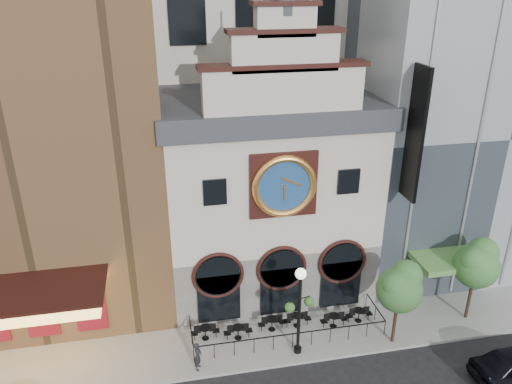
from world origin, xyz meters
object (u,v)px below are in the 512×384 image
Objects in this scene: pedestrian at (198,356)px; tree_left at (400,286)px; bistro_5 at (359,314)px; bistro_4 at (334,320)px; lamppost at (300,302)px; bistro_2 at (272,323)px; bistro_3 at (297,319)px; bistro_1 at (238,331)px; bistro_0 at (205,332)px; tree_right at (477,263)px.

tree_left is at bearing -71.96° from pedestrian.
bistro_5 is 9.67m from pedestrian.
bistro_4 is 4.09m from lamppost.
bistro_3 is at bearing 0.80° from bistro_2.
bistro_1 is 0.33× the size of tree_left.
bistro_0 is at bearing 178.50° from bistro_5.
pedestrian is 0.32× the size of tree_right.
lamppost reaches higher than bistro_3.
pedestrian is at bearing -179.89° from tree_left.
bistro_4 is at bearing -3.21° from bistro_0.
tree_left is (8.31, -1.86, 3.10)m from bistro_1.
bistro_5 is 0.31× the size of tree_right.
tree_right is (13.48, -0.76, 3.22)m from bistro_1.
bistro_0 is at bearing 176.79° from bistro_4.
bistro_2 and bistro_4 have the same top height.
bistro_3 is at bearing 5.75° from bistro_1.
bistro_0 is 0.31× the size of tree_right.
tree_left reaches higher than bistro_1.
pedestrian is (-4.36, -2.21, 0.34)m from bistro_2.
lamppost is at bearing 178.13° from tree_left.
tree_left is at bearing -24.56° from bistro_3.
bistro_0 is 1.00× the size of bistro_5.
lamppost is at bearing -23.01° from bistro_0.
tree_left is at bearing -12.59° from bistro_1.
tree_left reaches higher than bistro_2.
tree_right reaches higher than bistro_4.
bistro_3 is 0.31× the size of tree_right.
tree_right is at bearing -6.35° from bistro_3.
bistro_4 is at bearing -59.27° from pedestrian.
bistro_3 is at bearing 155.44° from tree_left.
bistro_4 is 0.31× the size of tree_right.
bistro_4 is 8.62m from tree_right.
bistro_4 is (3.52, -0.42, 0.00)m from bistro_2.
bistro_3 is 6.15m from tree_left.
lamppost is 1.03× the size of tree_right.
bistro_5 is at bearing -2.70° from bistro_2.
pedestrian is 16.15m from tree_right.
pedestrian is 5.83m from lamppost.
pedestrian is (-0.59, -2.20, 0.34)m from bistro_0.
bistro_5 is at bearing 122.03° from tree_left.
pedestrian is (-9.47, -1.97, 0.34)m from bistro_5.
lamppost reaches higher than bistro_0.
bistro_5 is (3.61, -0.26, 0.00)m from bistro_3.
bistro_3 is 2.07m from bistro_4.
tree_right is at bearing -3.24° from bistro_1.
bistro_2 is at bearing -45.24° from pedestrian.
bistro_2 is 1.00× the size of bistro_5.
bistro_2 is at bearing -179.20° from bistro_3.
pedestrian is at bearing 167.40° from lamppost.
tree_right is (6.38, -0.85, 3.22)m from bistro_5.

